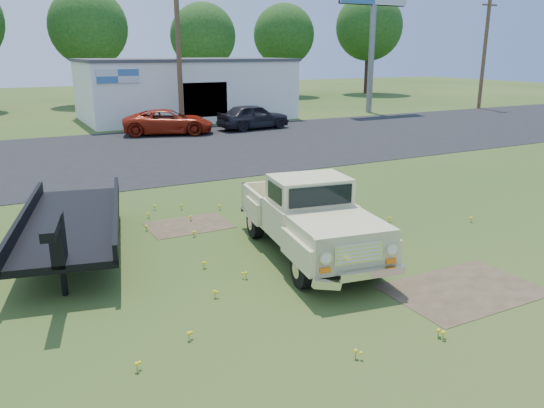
{
  "coord_description": "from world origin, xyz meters",
  "views": [
    {
      "loc": [
        -6.41,
        -9.8,
        4.59
      ],
      "look_at": [
        -0.73,
        1.0,
        1.07
      ],
      "focal_mm": 35.0,
      "sensor_mm": 36.0,
      "label": 1
    }
  ],
  "objects_px": {
    "flatbed_trailer": "(71,217)",
    "dark_sedan": "(253,117)",
    "red_pickup": "(168,122)",
    "vintage_pickup_truck": "(309,216)"
  },
  "relations": [
    {
      "from": "flatbed_trailer",
      "to": "dark_sedan",
      "type": "distance_m",
      "value": 21.13
    },
    {
      "from": "dark_sedan",
      "to": "vintage_pickup_truck",
      "type": "bearing_deg",
      "value": 151.92
    },
    {
      "from": "red_pickup",
      "to": "flatbed_trailer",
      "type": "bearing_deg",
      "value": 174.27
    },
    {
      "from": "red_pickup",
      "to": "dark_sedan",
      "type": "bearing_deg",
      "value": -75.77
    },
    {
      "from": "vintage_pickup_truck",
      "to": "dark_sedan",
      "type": "relative_size",
      "value": 1.16
    },
    {
      "from": "red_pickup",
      "to": "dark_sedan",
      "type": "distance_m",
      "value": 5.26
    },
    {
      "from": "vintage_pickup_truck",
      "to": "red_pickup",
      "type": "relative_size",
      "value": 1.03
    },
    {
      "from": "vintage_pickup_truck",
      "to": "flatbed_trailer",
      "type": "bearing_deg",
      "value": 158.98
    },
    {
      "from": "red_pickup",
      "to": "dark_sedan",
      "type": "xyz_separation_m",
      "value": [
        5.24,
        -0.36,
        0.06
      ]
    },
    {
      "from": "flatbed_trailer",
      "to": "red_pickup",
      "type": "bearing_deg",
      "value": 78.34
    }
  ]
}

